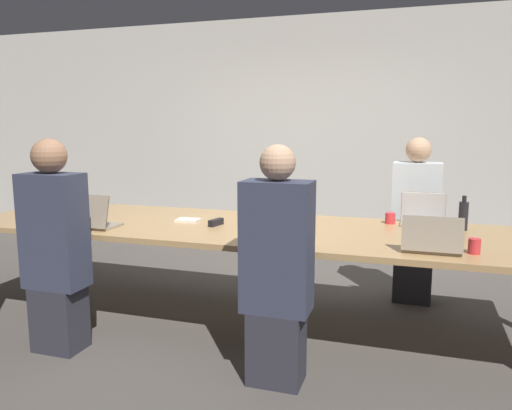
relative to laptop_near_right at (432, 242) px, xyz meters
name	(u,v)px	position (x,y,z in m)	size (l,w,h in m)	color
ground_plane	(247,322)	(-1.33, 0.42, -0.84)	(24.00, 24.00, 0.00)	#4C4742
curtain_wall	(312,136)	(-1.33, 2.83, 0.56)	(12.00, 0.06, 2.80)	beige
conference_table	(247,232)	(-1.33, 0.42, -0.12)	(4.50, 1.25, 0.77)	tan
laptop_near_right	(432,242)	(0.00, 0.00, 0.00)	(0.35, 0.22, 0.23)	gray
cup_near_right	(474,246)	(0.24, 0.05, -0.02)	(0.07, 0.07, 0.09)	red
laptop_near_midright	(285,234)	(-0.90, -0.06, 0.00)	(0.35, 0.24, 0.23)	silver
person_near_midright	(277,271)	(-0.86, -0.40, -0.14)	(0.40, 0.24, 1.43)	#2D2D38
laptop_far_right	(423,215)	(-0.04, 0.90, 0.01)	(0.33, 0.25, 0.25)	gray
person_far_right	(415,223)	(-0.10, 1.32, -0.14)	(0.40, 0.24, 1.43)	#2D2D38
cup_far_right	(390,218)	(-0.29, 0.85, -0.02)	(0.08, 0.08, 0.08)	red
bottle_far_right	(463,215)	(0.23, 0.77, 0.04)	(0.07, 0.07, 0.26)	black
laptop_near_left	(92,219)	(-2.39, -0.02, 0.01)	(0.33, 0.26, 0.26)	gray
person_near_left	(55,249)	(-2.40, -0.43, -0.13)	(0.40, 0.24, 1.45)	#2D2D38
stapler	(216,222)	(-1.56, 0.36, -0.04)	(0.08, 0.16, 0.05)	black
notebook	(188,220)	(-1.83, 0.45, -0.06)	(0.19, 0.16, 0.02)	silver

